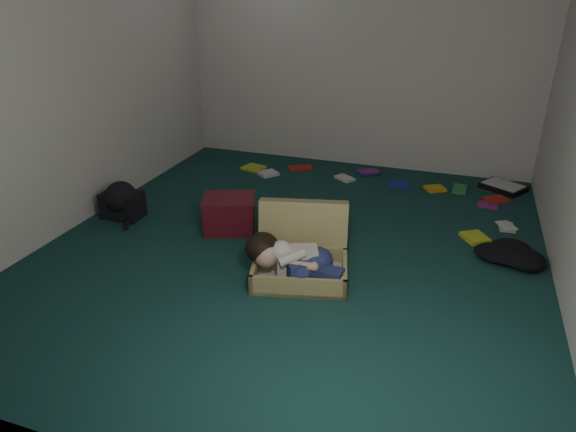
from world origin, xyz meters
The scene contains 11 objects.
floor centered at (0.00, 0.00, 0.00)m, with size 4.50×4.50×0.00m, color #153C38.
wall_back centered at (0.00, 2.25, 1.30)m, with size 4.50×4.50×0.00m, color silver.
wall_front centered at (0.00, -2.25, 1.30)m, with size 4.50×4.50×0.00m, color silver.
wall_left centered at (-2.00, 0.00, 1.30)m, with size 4.50×4.50×0.00m, color silver.
suitcase centered at (0.18, -0.35, 0.15)m, with size 0.83×0.81×0.51m.
person centered at (0.17, -0.52, 0.19)m, with size 0.77×0.38×0.31m.
maroon_bin centered at (-0.64, 0.12, 0.16)m, with size 0.55×0.49×0.31m.
backpack centered at (-1.70, 0.04, 0.13)m, with size 0.44×0.36×0.27m, color black, non-canonical shape.
clothing_pile centered at (1.70, 0.33, 0.07)m, with size 0.42×0.34×0.13m, color black, non-canonical shape.
paper_tray centered at (1.70, 1.95, 0.03)m, with size 0.51×0.48×0.06m.
book_scatter centered at (0.59, 1.54, 0.01)m, with size 2.96×1.58×0.02m.
Camera 1 is at (1.19, -3.60, 2.05)m, focal length 32.00 mm.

